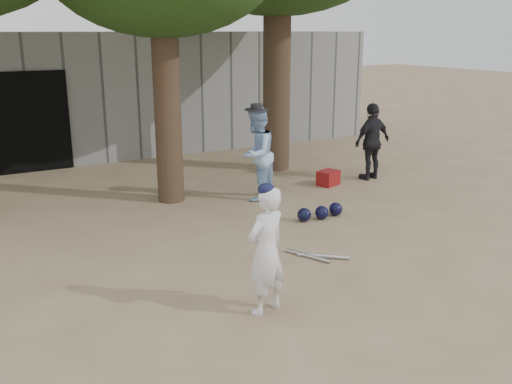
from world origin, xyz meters
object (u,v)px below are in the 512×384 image
spectator_dark (372,142)px  red_bag (328,178)px  boy_player (266,251)px  spectator_blue (257,154)px

spectator_dark → red_bag: bearing=-7.5°
boy_player → red_bag: size_ratio=3.46×
red_bag → spectator_dark: bearing=-1.1°
boy_player → spectator_blue: spectator_blue is taller
boy_player → red_bag: 5.61m
boy_player → spectator_dark: (4.92, 4.02, 0.08)m
boy_player → spectator_blue: size_ratio=0.85×
spectator_blue → boy_player: bearing=22.6°
red_bag → spectator_blue: bearing=-175.5°
spectator_dark → spectator_blue: bearing=-4.0°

